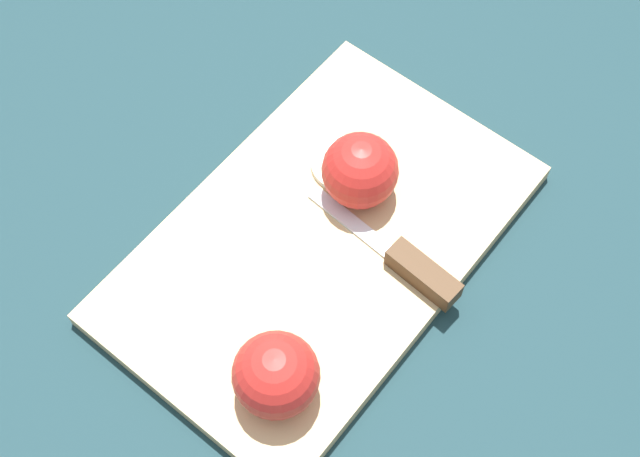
# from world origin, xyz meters

# --- Properties ---
(ground_plane) EXTENTS (4.00, 4.00, 0.00)m
(ground_plane) POSITION_xyz_m (0.00, 0.00, 0.00)
(ground_plane) COLOR #193338
(cutting_board) EXTENTS (0.47, 0.34, 0.02)m
(cutting_board) POSITION_xyz_m (0.00, 0.00, 0.01)
(cutting_board) COLOR tan
(cutting_board) RESTS_ON ground_plane
(apple_half_left) EXTENTS (0.08, 0.08, 0.08)m
(apple_half_left) POSITION_xyz_m (-0.13, -0.09, 0.06)
(apple_half_left) COLOR red
(apple_half_left) RESTS_ON cutting_board
(apple_half_right) EXTENTS (0.08, 0.08, 0.08)m
(apple_half_right) POSITION_xyz_m (0.06, 0.02, 0.06)
(apple_half_right) COLOR red
(apple_half_right) RESTS_ON cutting_board
(knife) EXTENTS (0.04, 0.18, 0.02)m
(knife) POSITION_xyz_m (0.05, -0.09, 0.03)
(knife) COLOR silver
(knife) RESTS_ON cutting_board
(apple_slice) EXTENTS (0.07, 0.07, 0.01)m
(apple_slice) POSITION_xyz_m (0.07, 0.05, 0.02)
(apple_slice) COLOR #EFE5C6
(apple_slice) RESTS_ON cutting_board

